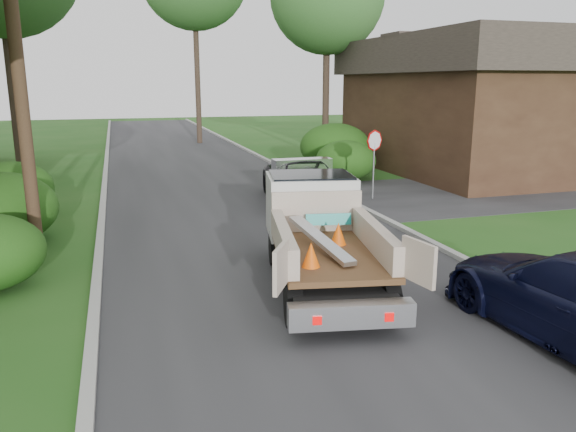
% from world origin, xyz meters
% --- Properties ---
extents(ground, '(120.00, 120.00, 0.00)m').
position_xyz_m(ground, '(0.00, 0.00, 0.00)').
color(ground, '#1E4F16').
rests_on(ground, ground).
extents(road, '(8.00, 90.00, 0.02)m').
position_xyz_m(road, '(0.00, 10.00, 0.00)').
color(road, '#28282B').
rests_on(road, ground).
extents(side_street, '(16.00, 7.00, 0.02)m').
position_xyz_m(side_street, '(12.00, 9.00, 0.01)').
color(side_street, '#28282B').
rests_on(side_street, ground).
extents(curb_left, '(0.20, 90.00, 0.12)m').
position_xyz_m(curb_left, '(-4.10, 10.00, 0.06)').
color(curb_left, '#9E9E99').
rests_on(curb_left, ground).
extents(curb_right, '(0.20, 90.00, 0.12)m').
position_xyz_m(curb_right, '(4.10, 10.00, 0.06)').
color(curb_right, '#9E9E99').
rests_on(curb_right, ground).
extents(stop_sign, '(0.71, 0.32, 2.48)m').
position_xyz_m(stop_sign, '(5.20, 9.00, 1.78)').
color(stop_sign, slate).
rests_on(stop_sign, ground).
extents(utility_pole, '(2.42, 1.25, 10.00)m').
position_xyz_m(utility_pole, '(-5.48, 4.98, 5.17)').
color(utility_pole, '#382619').
rests_on(utility_pole, ground).
extents(house_right, '(9.72, 12.96, 6.20)m').
position_xyz_m(house_right, '(13.00, 14.00, 3.16)').
color(house_right, '#352015').
rests_on(house_right, ground).
extents(hedge_left_b, '(2.86, 2.86, 1.87)m').
position_xyz_m(hedge_left_b, '(-6.50, 6.50, 0.94)').
color(hedge_left_b, '#164A11').
rests_on(hedge_left_b, ground).
extents(hedge_left_c, '(2.60, 2.60, 1.70)m').
position_xyz_m(hedge_left_c, '(-6.80, 10.00, 0.85)').
color(hedge_left_c, '#164A11').
rests_on(hedge_left_c, ground).
extents(hedge_right_a, '(2.60, 2.60, 1.70)m').
position_xyz_m(hedge_right_a, '(5.80, 13.00, 0.85)').
color(hedge_right_a, '#164A11').
rests_on(hedge_right_a, ground).
extents(hedge_right_b, '(3.38, 3.38, 2.21)m').
position_xyz_m(hedge_right_b, '(6.50, 16.00, 1.10)').
color(hedge_right_b, '#164A11').
rests_on(hedge_right_b, ground).
extents(flatbed_truck, '(3.21, 5.75, 2.06)m').
position_xyz_m(flatbed_truck, '(0.51, 1.90, 1.12)').
color(flatbed_truck, black).
rests_on(flatbed_truck, ground).
extents(black_pickup, '(3.10, 5.55, 1.47)m').
position_xyz_m(black_pickup, '(2.67, 9.11, 0.73)').
color(black_pickup, black).
rests_on(black_pickup, ground).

